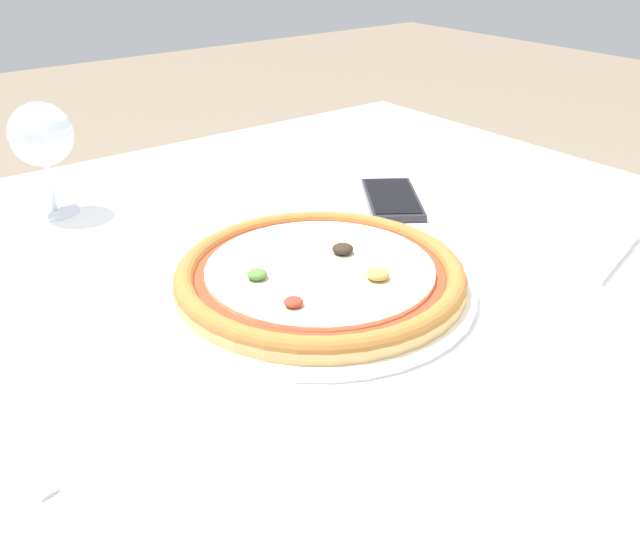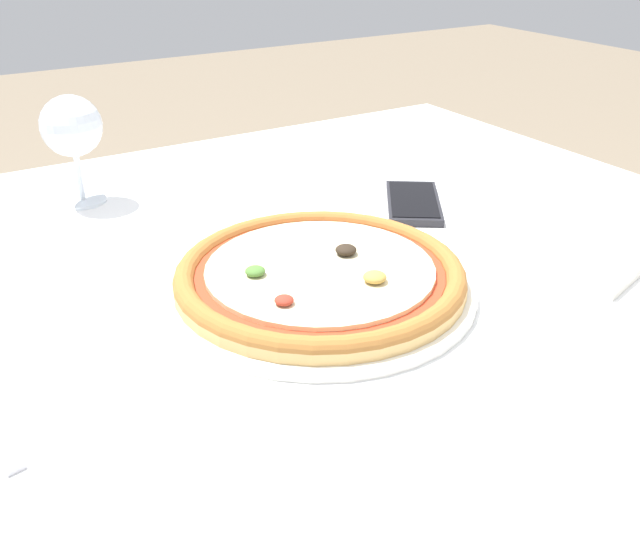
% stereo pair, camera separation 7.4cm
% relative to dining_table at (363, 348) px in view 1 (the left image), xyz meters
% --- Properties ---
extents(dining_table, '(1.12, 1.18, 0.71)m').
position_rel_dining_table_xyz_m(dining_table, '(0.00, 0.00, 0.00)').
color(dining_table, '#997047').
rests_on(dining_table, ground_plane).
extents(pizza_plate, '(0.33, 0.33, 0.04)m').
position_rel_dining_table_xyz_m(pizza_plate, '(-0.05, 0.02, 0.10)').
color(pizza_plate, white).
rests_on(pizza_plate, dining_table).
extents(wine_glass_far_left, '(0.08, 0.08, 0.15)m').
position_rel_dining_table_xyz_m(wine_glass_far_left, '(-0.19, 0.41, 0.18)').
color(wine_glass_far_left, silver).
rests_on(wine_glass_far_left, dining_table).
extents(cell_phone, '(0.14, 0.16, 0.01)m').
position_rel_dining_table_xyz_m(cell_phone, '(0.19, 0.16, 0.09)').
color(cell_phone, '#232328').
rests_on(cell_phone, dining_table).
extents(napkin_folded, '(0.17, 0.15, 0.01)m').
position_rel_dining_table_xyz_m(napkin_folded, '(0.26, -0.08, 0.09)').
color(napkin_folded, silver).
rests_on(napkin_folded, dining_table).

